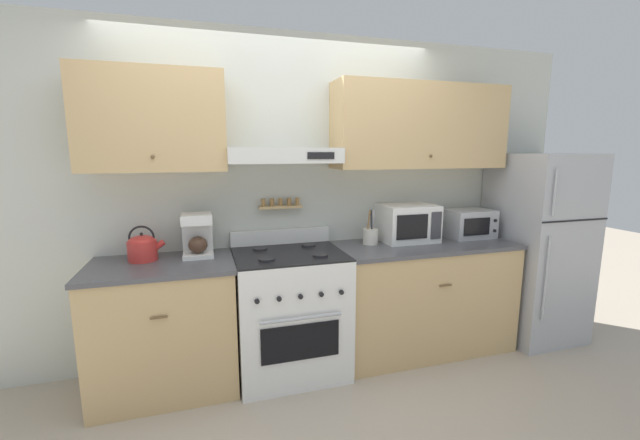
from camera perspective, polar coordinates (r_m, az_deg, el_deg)
The scene contains 11 objects.
ground_plane at distance 2.99m, azimuth -2.91°, elevation -23.64°, with size 16.00×16.00×0.00m, color #B2A38E.
wall_back at distance 3.11m, azimuth -3.78°, elevation 6.54°, with size 5.20×0.46×2.55m.
counter_left at distance 3.01m, azimuth -21.57°, elevation -14.19°, with size 0.95×0.65×0.91m.
counter_right at distance 3.46m, azimuth 14.61°, elevation -10.64°, with size 1.48×0.65×0.91m.
stove_range at distance 3.03m, azimuth -4.40°, elevation -13.18°, with size 0.79×0.69×1.04m.
refrigerator at distance 3.99m, azimuth 28.93°, elevation -3.39°, with size 0.67×0.73×1.63m.
tea_kettle at distance 2.96m, azimuth -24.39°, elevation -3.61°, with size 0.25×0.19×0.24m.
coffee_maker at distance 2.94m, azimuth -17.39°, elevation -2.07°, with size 0.21×0.22×0.31m.
microwave at distance 3.36m, azimuth 12.60°, elevation -0.40°, with size 0.45×0.35×0.31m.
utensil_crock at distance 3.21m, azimuth 7.35°, elevation -2.26°, with size 0.12×0.12×0.28m.
toaster_oven at distance 3.67m, azimuth 20.76°, elevation -0.46°, with size 0.39×0.32×0.24m.
Camera 1 is at (-0.59, -2.42, 1.65)m, focal length 22.00 mm.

